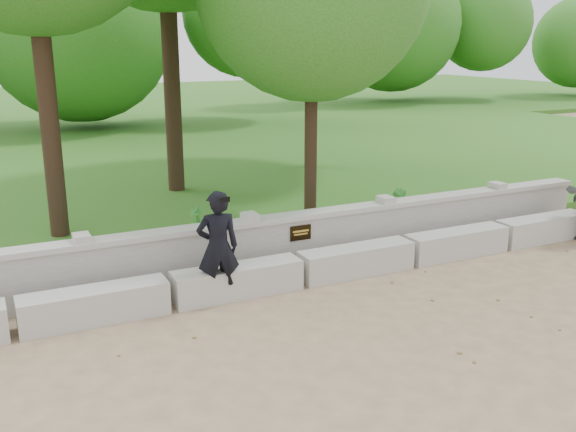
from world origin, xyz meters
name	(u,v)px	position (x,y,z in m)	size (l,w,h in m)	color
ground	(369,334)	(0.00, 0.00, 0.00)	(80.00, 80.00, 0.00)	tan
lawn	(124,154)	(0.00, 14.00, 0.12)	(40.00, 22.00, 0.25)	#33601D
concrete_bench	(300,270)	(0.00, 1.90, 0.22)	(11.90, 0.45, 0.45)	beige
parapet_wall	(280,242)	(0.00, 2.60, 0.46)	(12.50, 0.35, 0.90)	#BCB9B1
man_main	(218,247)	(-1.32, 1.80, 0.80)	(0.64, 0.58, 1.61)	black
shrub_b	(402,206)	(2.85, 3.30, 0.57)	(0.36, 0.29, 0.65)	#30822C
shrub_d	(197,221)	(-0.85, 4.17, 0.52)	(0.30, 0.27, 0.54)	#30822C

